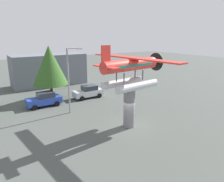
{
  "coord_description": "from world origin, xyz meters",
  "views": [
    {
      "loc": [
        -11.99,
        -15.26,
        8.72
      ],
      "look_at": [
        0.0,
        3.0,
        2.91
      ],
      "focal_mm": 34.23,
      "sensor_mm": 36.0,
      "label": 1
    }
  ],
  "objects_px": {
    "car_mid_blue": "(44,99)",
    "streetlight_primary": "(70,76)",
    "car_far_silver": "(88,92)",
    "tree_east": "(50,65)",
    "floatplane_monument": "(131,70)",
    "storefront_building": "(49,70)",
    "display_pedestal": "(129,107)"
  },
  "relations": [
    {
      "from": "car_mid_blue",
      "to": "streetlight_primary",
      "type": "bearing_deg",
      "value": 116.39
    },
    {
      "from": "car_far_silver",
      "to": "tree_east",
      "type": "xyz_separation_m",
      "value": [
        -4.63,
        1.91,
        3.87
      ]
    },
    {
      "from": "streetlight_primary",
      "to": "tree_east",
      "type": "height_order",
      "value": "same"
    },
    {
      "from": "floatplane_monument",
      "to": "car_far_silver",
      "type": "xyz_separation_m",
      "value": [
        1.06,
        10.91,
        -4.67
      ]
    },
    {
      "from": "car_far_silver",
      "to": "car_mid_blue",
      "type": "bearing_deg",
      "value": 2.75
    },
    {
      "from": "floatplane_monument",
      "to": "car_far_silver",
      "type": "distance_m",
      "value": 11.91
    },
    {
      "from": "streetlight_primary",
      "to": "storefront_building",
      "type": "bearing_deg",
      "value": 81.38
    },
    {
      "from": "storefront_building",
      "to": "floatplane_monument",
      "type": "bearing_deg",
      "value": -87.53
    },
    {
      "from": "floatplane_monument",
      "to": "storefront_building",
      "type": "distance_m",
      "value": 22.19
    },
    {
      "from": "car_far_silver",
      "to": "tree_east",
      "type": "relative_size",
      "value": 0.57
    },
    {
      "from": "display_pedestal",
      "to": "streetlight_primary",
      "type": "height_order",
      "value": "streetlight_primary"
    },
    {
      "from": "display_pedestal",
      "to": "car_mid_blue",
      "type": "height_order",
      "value": "display_pedestal"
    },
    {
      "from": "tree_east",
      "to": "storefront_building",
      "type": "bearing_deg",
      "value": 74.0
    },
    {
      "from": "car_far_silver",
      "to": "storefront_building",
      "type": "height_order",
      "value": "storefront_building"
    },
    {
      "from": "floatplane_monument",
      "to": "storefront_building",
      "type": "xyz_separation_m",
      "value": [
        -0.95,
        21.99,
        -2.86
      ]
    },
    {
      "from": "display_pedestal",
      "to": "streetlight_primary",
      "type": "xyz_separation_m",
      "value": [
        -3.14,
        6.68,
        2.36
      ]
    },
    {
      "from": "car_mid_blue",
      "to": "car_far_silver",
      "type": "relative_size",
      "value": 1.0
    },
    {
      "from": "floatplane_monument",
      "to": "tree_east",
      "type": "relative_size",
      "value": 1.42
    },
    {
      "from": "floatplane_monument",
      "to": "storefront_building",
      "type": "relative_size",
      "value": 0.85
    },
    {
      "from": "display_pedestal",
      "to": "streetlight_primary",
      "type": "bearing_deg",
      "value": 115.19
    },
    {
      "from": "display_pedestal",
      "to": "car_far_silver",
      "type": "bearing_deg",
      "value": 83.79
    },
    {
      "from": "floatplane_monument",
      "to": "car_far_silver",
      "type": "bearing_deg",
      "value": 77.96
    },
    {
      "from": "car_mid_blue",
      "to": "streetlight_primary",
      "type": "xyz_separation_m",
      "value": [
        1.95,
        -3.94,
        3.42
      ]
    },
    {
      "from": "display_pedestal",
      "to": "floatplane_monument",
      "type": "bearing_deg",
      "value": 6.5
    },
    {
      "from": "display_pedestal",
      "to": "car_far_silver",
      "type": "relative_size",
      "value": 0.92
    },
    {
      "from": "floatplane_monument",
      "to": "car_mid_blue",
      "type": "distance_m",
      "value": 12.71
    },
    {
      "from": "car_mid_blue",
      "to": "storefront_building",
      "type": "xyz_separation_m",
      "value": [
        4.28,
        11.38,
        1.81
      ]
    },
    {
      "from": "display_pedestal",
      "to": "car_far_silver",
      "type": "distance_m",
      "value": 11.04
    },
    {
      "from": "floatplane_monument",
      "to": "streetlight_primary",
      "type": "bearing_deg",
      "value": 109.65
    },
    {
      "from": "streetlight_primary",
      "to": "tree_east",
      "type": "relative_size",
      "value": 1.0
    },
    {
      "from": "floatplane_monument",
      "to": "car_far_silver",
      "type": "relative_size",
      "value": 2.49
    },
    {
      "from": "streetlight_primary",
      "to": "storefront_building",
      "type": "height_order",
      "value": "streetlight_primary"
    }
  ]
}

